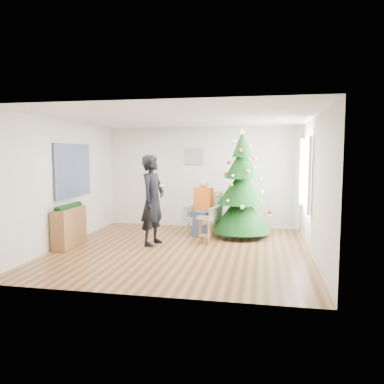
% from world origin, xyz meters
% --- Properties ---
extents(floor, '(5.00, 5.00, 0.00)m').
position_xyz_m(floor, '(0.00, 0.00, 0.00)').
color(floor, brown).
rests_on(floor, ground).
extents(ceiling, '(5.00, 5.00, 0.00)m').
position_xyz_m(ceiling, '(0.00, 0.00, 2.60)').
color(ceiling, white).
rests_on(ceiling, wall_back).
extents(wall_back, '(5.00, 0.00, 5.00)m').
position_xyz_m(wall_back, '(0.00, 2.50, 1.30)').
color(wall_back, silver).
rests_on(wall_back, floor).
extents(wall_front, '(5.00, 0.00, 5.00)m').
position_xyz_m(wall_front, '(0.00, -2.50, 1.30)').
color(wall_front, silver).
rests_on(wall_front, floor).
extents(wall_left, '(0.00, 5.00, 5.00)m').
position_xyz_m(wall_left, '(-2.50, 0.00, 1.30)').
color(wall_left, silver).
rests_on(wall_left, floor).
extents(wall_right, '(0.00, 5.00, 5.00)m').
position_xyz_m(wall_right, '(2.50, 0.00, 1.30)').
color(wall_right, silver).
rests_on(wall_right, floor).
extents(window_panel, '(0.04, 1.30, 1.40)m').
position_xyz_m(window_panel, '(2.47, 1.00, 1.50)').
color(window_panel, white).
rests_on(window_panel, wall_right).
extents(curtains, '(0.05, 1.75, 1.50)m').
position_xyz_m(curtains, '(2.44, 1.00, 1.50)').
color(curtains, white).
rests_on(curtains, wall_right).
extents(christmas_tree, '(1.38, 1.38, 2.50)m').
position_xyz_m(christmas_tree, '(1.10, 1.43, 1.13)').
color(christmas_tree, '#3F2816').
rests_on(christmas_tree, floor).
extents(stool, '(0.37, 0.37, 0.56)m').
position_xyz_m(stool, '(0.37, 0.60, 0.29)').
color(stool, brown).
rests_on(stool, floor).
extents(laptop, '(0.32, 0.22, 0.02)m').
position_xyz_m(laptop, '(0.37, 0.60, 0.57)').
color(laptop, silver).
rests_on(laptop, stool).
extents(armchair, '(0.90, 0.87, 1.01)m').
position_xyz_m(armchair, '(0.21, 1.56, 0.37)').
color(armchair, gray).
rests_on(armchair, floor).
extents(seated_person, '(0.51, 0.67, 1.32)m').
position_xyz_m(seated_person, '(0.19, 1.50, 0.68)').
color(seated_person, navy).
rests_on(seated_person, armchair).
extents(standing_man, '(0.59, 0.77, 1.89)m').
position_xyz_m(standing_man, '(-0.68, 0.30, 0.94)').
color(standing_man, black).
rests_on(standing_man, floor).
extents(game_controller, '(0.06, 0.13, 0.04)m').
position_xyz_m(game_controller, '(-0.48, 0.27, 1.26)').
color(game_controller, white).
rests_on(game_controller, standing_man).
extents(console, '(0.33, 1.01, 0.80)m').
position_xyz_m(console, '(-2.33, -0.18, 0.40)').
color(console, brown).
rests_on(console, floor).
extents(garland, '(0.14, 0.90, 0.14)m').
position_xyz_m(garland, '(-2.33, -0.18, 0.82)').
color(garland, black).
rests_on(garland, console).
extents(tapestry, '(0.03, 1.50, 1.15)m').
position_xyz_m(tapestry, '(-2.46, 0.30, 1.55)').
color(tapestry, black).
rests_on(tapestry, wall_left).
extents(framed_picture, '(0.52, 0.05, 0.42)m').
position_xyz_m(framed_picture, '(-0.20, 2.46, 1.85)').
color(framed_picture, tan).
rests_on(framed_picture, wall_back).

